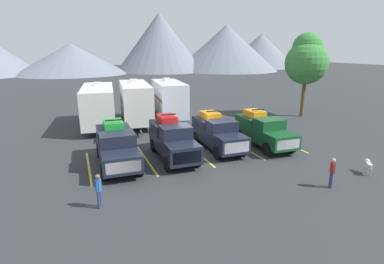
{
  "coord_description": "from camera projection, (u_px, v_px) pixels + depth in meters",
  "views": [
    {
      "loc": [
        -7.2,
        -17.7,
        6.66
      ],
      "look_at": [
        0.0,
        0.76,
        1.2
      ],
      "focal_mm": 28.16,
      "sensor_mm": 36.0,
      "label": 1
    }
  ],
  "objects": [
    {
      "name": "pickup_truck_b",
      "position": [
        172.0,
        139.0,
        18.92
      ],
      "size": [
        2.17,
        5.38,
        2.67
      ],
      "color": "black",
      "rests_on": "ground"
    },
    {
      "name": "pickup_truck_a",
      "position": [
        117.0,
        145.0,
        17.79
      ],
      "size": [
        2.31,
        5.68,
        2.57
      ],
      "color": "black",
      "rests_on": "ground"
    },
    {
      "name": "ground_plane",
      "position": [
        196.0,
        152.0,
        20.19
      ],
      "size": [
        240.0,
        240.0,
        0.0
      ],
      "primitive_type": "plane",
      "color": "#2D3033"
    },
    {
      "name": "pickup_truck_d",
      "position": [
        263.0,
        130.0,
        21.32
      ],
      "size": [
        2.2,
        5.42,
        2.5
      ],
      "color": "#144723",
      "rests_on": "ground"
    },
    {
      "name": "dog",
      "position": [
        368.0,
        164.0,
        16.62
      ],
      "size": [
        0.61,
        0.81,
        0.78
      ],
      "color": "beige",
      "rests_on": "ground"
    },
    {
      "name": "camper_trailer_b",
      "position": [
        135.0,
        101.0,
        27.33
      ],
      "size": [
        3.19,
        8.79,
        4.0
      ],
      "color": "silver",
      "rests_on": "ground"
    },
    {
      "name": "lot_stripe_b",
      "position": [
        147.0,
        160.0,
        18.78
      ],
      "size": [
        0.12,
        5.5,
        0.01
      ],
      "primitive_type": "cube",
      "color": "gold",
      "rests_on": "ground"
    },
    {
      "name": "mountain_ridge",
      "position": [
        96.0,
        49.0,
        86.22
      ],
      "size": [
        144.29,
        44.54,
        17.43
      ],
      "color": "slate",
      "rests_on": "ground"
    },
    {
      "name": "lot_stripe_a",
      "position": [
        89.0,
        167.0,
        17.57
      ],
      "size": [
        0.12,
        5.5,
        0.01
      ],
      "primitive_type": "cube",
      "color": "gold",
      "rests_on": "ground"
    },
    {
      "name": "lot_stripe_d",
      "position": [
        243.0,
        147.0,
        21.18
      ],
      "size": [
        0.12,
        5.5,
        0.01
      ],
      "primitive_type": "cube",
      "color": "gold",
      "rests_on": "ground"
    },
    {
      "name": "pickup_truck_c",
      "position": [
        217.0,
        132.0,
        20.71
      ],
      "size": [
        2.18,
        5.46,
        2.51
      ],
      "color": "black",
      "rests_on": "ground"
    },
    {
      "name": "tree_a",
      "position": [
        307.0,
        59.0,
        29.56
      ],
      "size": [
        4.17,
        4.17,
        8.28
      ],
      "color": "brown",
      "rests_on": "ground"
    },
    {
      "name": "camper_trailer_a",
      "position": [
        98.0,
        104.0,
        26.26
      ],
      "size": [
        3.4,
        9.27,
        3.83
      ],
      "color": "silver",
      "rests_on": "ground"
    },
    {
      "name": "lot_stripe_c",
      "position": [
        197.0,
        153.0,
        19.98
      ],
      "size": [
        0.12,
        5.5,
        0.01
      ],
      "primitive_type": "cube",
      "color": "gold",
      "rests_on": "ground"
    },
    {
      "name": "camper_trailer_c",
      "position": [
        169.0,
        98.0,
        29.27
      ],
      "size": [
        3.12,
        7.91,
        3.94
      ],
      "color": "silver",
      "rests_on": "ground"
    },
    {
      "name": "lot_stripe_e",
      "position": [
        283.0,
        142.0,
        22.38
      ],
      "size": [
        0.12,
        5.5,
        0.01
      ],
      "primitive_type": "cube",
      "color": "gold",
      "rests_on": "ground"
    },
    {
      "name": "person_b",
      "position": [
        99.0,
        189.0,
        12.89
      ],
      "size": [
        0.27,
        0.31,
        1.55
      ],
      "color": "navy",
      "rests_on": "ground"
    },
    {
      "name": "person_a",
      "position": [
        332.0,
        171.0,
        14.79
      ],
      "size": [
        0.27,
        0.31,
        1.55
      ],
      "color": "navy",
      "rests_on": "ground"
    }
  ]
}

